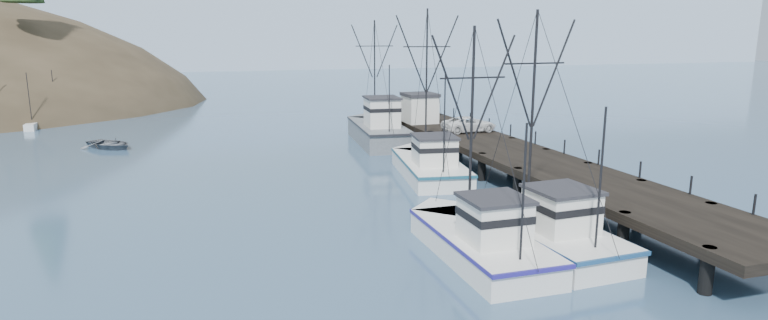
# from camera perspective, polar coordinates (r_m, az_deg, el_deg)

# --- Properties ---
(ground) EXTENTS (400.00, 400.00, 0.00)m
(ground) POSITION_cam_1_polar(r_m,az_deg,el_deg) (25.25, 2.19, -12.24)
(ground) COLOR #314F6E
(ground) RESTS_ON ground
(pier) EXTENTS (6.00, 44.00, 2.00)m
(pier) POSITION_cam_1_polar(r_m,az_deg,el_deg) (44.38, 12.32, 0.45)
(pier) COLOR black
(pier) RESTS_ON ground
(distant_ridge) EXTENTS (360.00, 40.00, 26.00)m
(distant_ridge) POSITION_cam_1_polar(r_m,az_deg,el_deg) (192.76, -12.35, 8.64)
(distant_ridge) COLOR #9EB2C6
(distant_ridge) RESTS_ON ground
(distant_ridge_far) EXTENTS (180.00, 25.00, 18.00)m
(distant_ridge_far) POSITION_cam_1_polar(r_m,az_deg,el_deg) (209.40, -26.63, 7.91)
(distant_ridge_far) COLOR silver
(distant_ridge_far) RESTS_ON ground
(trawler_near) EXTENTS (4.35, 11.74, 11.82)m
(trawler_near) POSITION_cam_1_polar(r_m,az_deg,el_deg) (31.01, 14.55, -6.32)
(trawler_near) COLOR white
(trawler_near) RESTS_ON ground
(trawler_mid) EXTENTS (3.74, 11.05, 11.05)m
(trawler_mid) POSITION_cam_1_polar(r_m,az_deg,el_deg) (28.89, 8.89, -7.44)
(trawler_mid) COLOR white
(trawler_mid) RESTS_ON ground
(trawler_far) EXTENTS (5.52, 12.41, 12.45)m
(trawler_far) POSITION_cam_1_polar(r_m,az_deg,el_deg) (44.39, 4.28, -0.45)
(trawler_far) COLOR white
(trawler_far) RESTS_ON ground
(work_vessel) EXTENTS (5.19, 14.04, 11.93)m
(work_vessel) POSITION_cam_1_polar(r_m,az_deg,el_deg) (57.71, -0.61, 2.89)
(work_vessel) COLOR slate
(work_vessel) RESTS_ON ground
(pier_shed) EXTENTS (3.00, 3.20, 2.80)m
(pier_shed) POSITION_cam_1_polar(r_m,az_deg,el_deg) (57.21, 3.43, 5.01)
(pier_shed) COLOR silver
(pier_shed) RESTS_ON pier
(pickup_truck) EXTENTS (4.89, 2.49, 1.32)m
(pickup_truck) POSITION_cam_1_polar(r_m,az_deg,el_deg) (52.20, 8.11, 3.39)
(pickup_truck) COLOR white
(pickup_truck) RESTS_ON pier
(motorboat) EXTENTS (6.18, 6.27, 1.06)m
(motorboat) POSITION_cam_1_polar(r_m,az_deg,el_deg) (60.58, -24.63, 1.05)
(motorboat) COLOR slate
(motorboat) RESTS_ON ground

